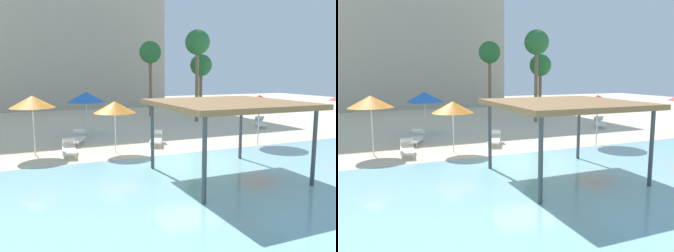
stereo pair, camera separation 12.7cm
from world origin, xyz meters
The scene contains 15 objects.
ground_plane centered at (0.00, 0.00, 0.00)m, with size 80.00×80.00×0.00m, color beige.
lagoon_water centered at (0.00, -5.25, 0.02)m, with size 44.00×13.50×0.04m, color #8CC6CC.
shade_pavilion centered at (0.52, -2.46, 2.63)m, with size 4.84×4.84×2.79m.
beach_umbrella_orange_0 centered at (-5.70, 4.16, 2.48)m, with size 2.04×2.04×2.76m.
beach_umbrella_red_1 centered at (5.24, 1.78, 2.34)m, with size 2.31×2.31×2.66m.
beach_umbrella_blue_5 centered at (-2.55, 8.10, 2.36)m, with size 2.24×2.24×2.67m.
beach_umbrella_orange_6 centered at (-2.11, 3.09, 2.18)m, with size 1.99×1.99×2.46m.
lounge_chair_1 centered at (-3.46, 5.93, 0.33)m, with size 1.27×1.98×0.74m.
lounge_chair_3 centered at (-4.24, 3.43, 0.33)m, with size 0.80×1.95×0.74m.
lounge_chair_5 centered at (0.38, 4.10, 0.33)m, with size 1.32×1.98×0.74m.
lounge_chair_6 centered at (9.37, 6.81, 0.33)m, with size 1.45×1.95×0.74m.
palm_tree_0 centered at (4.45, 15.77, 5.39)m, with size 1.90×1.90×6.51m.
palm_tree_1 centered at (6.59, 11.19, 5.91)m, with size 1.90×1.90×7.06m.
palm_tree_3 centered at (8.58, 14.18, 4.35)m, with size 1.90×1.90×5.41m.
hotel_block_0 centered at (-2.10, 28.21, 10.93)m, with size 22.65×8.62×21.87m, color #B2A893.
Camera 1 is at (-6.31, -12.95, 3.78)m, focal length 37.28 mm.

